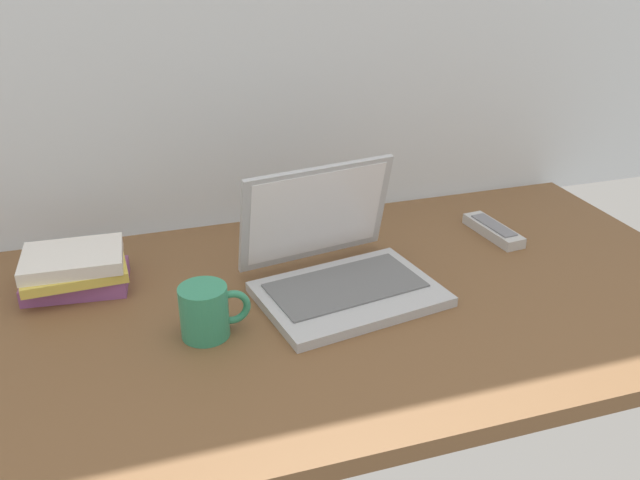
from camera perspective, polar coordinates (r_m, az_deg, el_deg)
The scene contains 5 objects.
desk at distance 1.19m, azimuth -2.43°, elevation -6.22°, with size 1.60×0.76×0.03m.
laptop at distance 1.21m, azimuth 1.50°, elevation -2.16°, with size 0.34×0.32×0.21m.
coffee_mug at distance 1.09m, azimuth -9.70°, elevation -5.97°, with size 0.12×0.08×0.09m.
remote_control_near at distance 1.47m, azimuth 14.58°, elevation 0.82°, with size 0.06×0.16×0.02m.
book_stack at distance 1.29m, azimuth -20.23°, elevation -2.42°, with size 0.19×0.15×0.07m.
Camera 1 is at (-0.26, -0.97, 0.64)m, focal length 37.45 mm.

